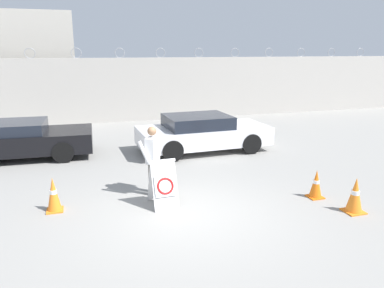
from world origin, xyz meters
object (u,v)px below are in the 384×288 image
(barricade_sign, at_px, (163,183))
(traffic_cone_near, at_px, (54,195))
(parked_car_front_coupe, at_px, (16,139))
(traffic_cone_mid, at_px, (355,195))
(traffic_cone_far, at_px, (316,184))
(parked_car_rear_sedan, at_px, (202,133))
(security_guard, at_px, (152,157))

(barricade_sign, distance_m, traffic_cone_near, 2.38)
(barricade_sign, relative_size, parked_car_front_coupe, 0.22)
(barricade_sign, relative_size, traffic_cone_mid, 1.36)
(parked_car_front_coupe, bearing_deg, traffic_cone_far, -35.73)
(traffic_cone_near, xyz_separation_m, parked_car_rear_sedan, (4.68, 3.79, 0.26))
(security_guard, bearing_deg, parked_car_rear_sedan, 177.78)
(parked_car_front_coupe, xyz_separation_m, parked_car_rear_sedan, (6.01, -0.92, 0.02))
(security_guard, relative_size, parked_car_front_coupe, 0.35)
(security_guard, relative_size, traffic_cone_mid, 2.14)
(barricade_sign, xyz_separation_m, parked_car_rear_sedan, (2.34, 4.19, 0.11))
(security_guard, xyz_separation_m, traffic_cone_near, (-2.26, -0.35, -0.54))
(barricade_sign, height_order, traffic_cone_far, barricade_sign)
(security_guard, height_order, parked_car_rear_sedan, security_guard)
(parked_car_front_coupe, bearing_deg, parked_car_rear_sedan, -5.99)
(traffic_cone_far, bearing_deg, traffic_cone_near, 170.08)
(traffic_cone_mid, distance_m, traffic_cone_far, 1.00)
(traffic_cone_mid, xyz_separation_m, traffic_cone_far, (-0.30, 0.95, -0.05))
(barricade_sign, xyz_separation_m, security_guard, (-0.08, 0.76, 0.39))
(traffic_cone_far, bearing_deg, parked_car_rear_sedan, 104.12)
(traffic_cone_mid, height_order, traffic_cone_far, traffic_cone_mid)
(traffic_cone_far, height_order, parked_car_front_coupe, parked_car_front_coupe)
(traffic_cone_near, bearing_deg, barricade_sign, -9.84)
(traffic_cone_mid, distance_m, parked_car_front_coupe, 10.07)
(traffic_cone_near, bearing_deg, traffic_cone_far, -9.92)
(traffic_cone_near, xyz_separation_m, traffic_cone_mid, (6.19, -1.98, 0.01))
(barricade_sign, bearing_deg, parked_car_rear_sedan, 59.05)
(traffic_cone_far, bearing_deg, parked_car_front_coupe, 141.56)
(parked_car_front_coupe, bearing_deg, barricade_sign, -51.57)
(parked_car_rear_sedan, bearing_deg, parked_car_front_coupe, 169.31)
(traffic_cone_mid, bearing_deg, security_guard, 149.30)
(traffic_cone_mid, relative_size, parked_car_rear_sedan, 0.17)
(barricade_sign, xyz_separation_m, traffic_cone_near, (-2.34, 0.41, -0.15))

